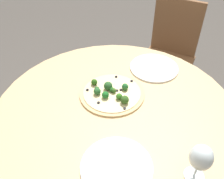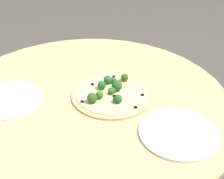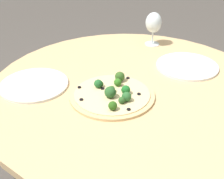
{
  "view_description": "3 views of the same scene",
  "coord_description": "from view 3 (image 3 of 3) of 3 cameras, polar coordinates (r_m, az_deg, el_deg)",
  "views": [
    {
      "loc": [
        0.83,
        0.12,
        1.63
      ],
      "look_at": [
        -0.1,
        -0.03,
        0.8
      ],
      "focal_mm": 40.0,
      "sensor_mm": 36.0,
      "label": 1
    },
    {
      "loc": [
        -0.24,
        1.01,
        1.5
      ],
      "look_at": [
        -0.1,
        -0.03,
        0.8
      ],
      "focal_mm": 50.0,
      "sensor_mm": 36.0,
      "label": 2
    },
    {
      "loc": [
        -0.51,
        -0.96,
        1.42
      ],
      "look_at": [
        -0.1,
        -0.03,
        0.8
      ],
      "focal_mm": 50.0,
      "sensor_mm": 36.0,
      "label": 3
    }
  ],
  "objects": [
    {
      "name": "plate_far",
      "position": [
        1.31,
        -14.06,
        0.88
      ],
      "size": [
        0.28,
        0.28,
        0.01
      ],
      "color": "silver",
      "rests_on": "dining_table"
    },
    {
      "name": "dining_table",
      "position": [
        1.31,
        3.44,
        -2.31
      ],
      "size": [
        1.17,
        1.17,
        0.77
      ],
      "color": "tan",
      "rests_on": "ground_plane"
    },
    {
      "name": "plate_near",
      "position": [
        1.46,
        13.58,
        4.21
      ],
      "size": [
        0.28,
        0.28,
        0.01
      ],
      "color": "silver",
      "rests_on": "dining_table"
    },
    {
      "name": "pizza",
      "position": [
        1.2,
        0.12,
        -0.72
      ],
      "size": [
        0.33,
        0.33,
        0.06
      ],
      "color": "tan",
      "rests_on": "dining_table"
    },
    {
      "name": "wine_glass",
      "position": [
        1.63,
        7.61,
        11.92
      ],
      "size": [
        0.08,
        0.08,
        0.17
      ],
      "color": "silver",
      "rests_on": "dining_table"
    }
  ]
}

